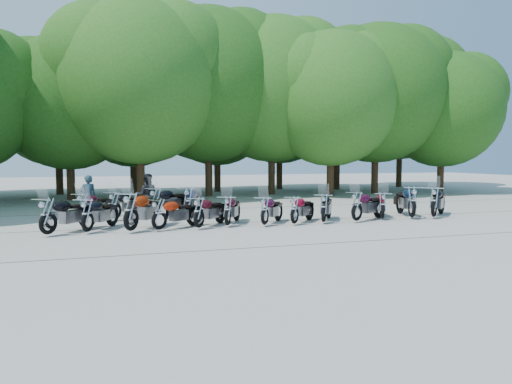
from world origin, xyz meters
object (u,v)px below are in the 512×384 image
object	(u,v)px
motorcycle_15	(156,201)
rider_0	(88,197)
motorcycle_1	(87,214)
motorcycle_9	(357,205)
motorcycle_6	(265,210)
motorcycle_16	(188,201)
motorcycle_2	(131,210)
motorcycle_11	(412,201)
motorcycle_5	(228,209)
motorcycle_10	(382,204)
motorcycle_4	(199,211)
motorcycle_0	(48,215)
motorcycle_13	(83,206)
motorcycle_3	(159,213)
motorcycle_8	(324,207)
rider_1	(147,195)
motorcycle_14	(115,204)
motorcycle_12	(434,201)
motorcycle_7	(295,209)

from	to	relation	value
motorcycle_15	rider_0	bearing A→B (deg)	23.81
motorcycle_1	motorcycle_9	xyz separation A→B (m)	(9.18, -0.26, 0.01)
motorcycle_6	motorcycle_9	distance (m)	3.48
motorcycle_16	motorcycle_2	bearing A→B (deg)	74.02
motorcycle_11	motorcycle_16	xyz separation A→B (m)	(-8.16, 2.56, -0.02)
motorcycle_5	motorcycle_16	bearing A→B (deg)	-42.22
motorcycle_5	motorcycle_10	distance (m)	5.96
motorcycle_4	motorcycle_0	bearing A→B (deg)	39.64
motorcycle_13	motorcycle_16	bearing A→B (deg)	-150.35
motorcycle_0	motorcycle_15	bearing A→B (deg)	-101.24
motorcycle_3	motorcycle_1	bearing A→B (deg)	51.98
motorcycle_4	motorcycle_16	xyz separation A→B (m)	(0.05, 2.68, 0.10)
motorcycle_6	rider_0	size ratio (longest dim) A/B	1.22
motorcycle_8	motorcycle_11	size ratio (longest dim) A/B	0.85
motorcycle_2	motorcycle_6	world-z (taller)	motorcycle_2
motorcycle_2	motorcycle_11	bearing A→B (deg)	-143.30
motorcycle_10	motorcycle_16	xyz separation A→B (m)	(-6.94, 2.45, 0.11)
motorcycle_10	motorcycle_15	size ratio (longest dim) A/B	0.86
motorcycle_13	motorcycle_15	size ratio (longest dim) A/B	0.88
motorcycle_15	motorcycle_2	bearing A→B (deg)	116.51
motorcycle_5	motorcycle_15	distance (m)	3.43
motorcycle_5	motorcycle_15	world-z (taller)	motorcycle_15
rider_1	motorcycle_1	bearing A→B (deg)	66.84
motorcycle_13	motorcycle_14	size ratio (longest dim) A/B	0.97
motorcycle_10	motorcycle_12	bearing A→B (deg)	-160.50
motorcycle_14	motorcycle_8	bearing A→B (deg)	-161.43
motorcycle_2	motorcycle_10	bearing A→B (deg)	-142.50
motorcycle_6	motorcycle_3	bearing A→B (deg)	37.88
motorcycle_15	motorcycle_5	bearing A→B (deg)	174.06
motorcycle_1	motorcycle_10	distance (m)	10.42
motorcycle_6	motorcycle_7	world-z (taller)	motorcycle_6
rider_0	motorcycle_11	bearing A→B (deg)	147.95
motorcycle_7	motorcycle_9	size ratio (longest dim) A/B	0.90
motorcycle_9	motorcycle_15	world-z (taller)	motorcycle_15
motorcycle_8	motorcycle_3	bearing A→B (deg)	32.14
motorcycle_7	motorcycle_12	xyz separation A→B (m)	(5.76, 0.02, 0.12)
motorcycle_1	rider_1	world-z (taller)	rider_1
motorcycle_8	motorcycle_10	xyz separation A→B (m)	(2.53, 0.24, -0.02)
motorcycle_0	motorcycle_15	size ratio (longest dim) A/B	0.96
motorcycle_7	motorcycle_15	bearing A→B (deg)	10.62
motorcycle_7	motorcycle_6	bearing A→B (deg)	42.37
motorcycle_16	motorcycle_9	bearing A→B (deg)	176.84
motorcycle_0	motorcycle_12	world-z (taller)	motorcycle_12
motorcycle_4	motorcycle_15	xyz separation A→B (m)	(-1.12, 2.92, 0.08)
motorcycle_0	motorcycle_6	xyz separation A→B (m)	(6.78, 0.01, -0.08)
motorcycle_4	motorcycle_16	world-z (taller)	motorcycle_16
motorcycle_1	motorcycle_8	xyz separation A→B (m)	(7.89, -0.21, -0.02)
rider_1	motorcycle_5	bearing A→B (deg)	131.99
motorcycle_6	motorcycle_12	size ratio (longest dim) A/B	0.83
motorcycle_6	motorcycle_15	xyz separation A→B (m)	(-3.38, 2.92, 0.11)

